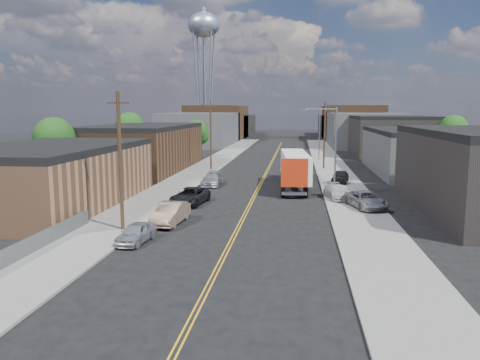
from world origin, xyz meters
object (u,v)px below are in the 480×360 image
(car_right_lot_a, at_px, (366,200))
(car_ahead_truck, at_px, (299,170))
(car_left_b, at_px, (170,213))
(water_tower, at_px, (204,30))
(car_left_a, at_px, (136,233))
(car_left_c, at_px, (190,196))
(car_left_d, at_px, (212,179))
(car_right_lot_b, at_px, (337,192))
(car_right_lot_c, at_px, (340,177))
(semi_truck, at_px, (295,167))

(car_right_lot_a, distance_m, car_ahead_truck, 22.98)
(car_left_b, bearing_deg, water_tower, 104.04)
(car_left_a, bearing_deg, car_left_c, 93.22)
(car_left_a, xyz_separation_m, car_left_c, (0.65, 12.95, 0.10))
(car_left_d, xyz_separation_m, car_right_lot_b, (13.67, -7.24, 0.07))
(water_tower, distance_m, car_ahead_truck, 78.91)
(car_left_a, bearing_deg, car_left_b, 86.80)
(car_left_d, bearing_deg, car_left_b, -88.91)
(car_right_lot_c, relative_size, car_ahead_truck, 0.95)
(water_tower, xyz_separation_m, car_right_lot_a, (32.36, -90.22, -29.76))
(car_left_a, bearing_deg, semi_truck, 73.21)
(car_left_a, distance_m, car_right_lot_b, 22.14)
(car_left_a, bearing_deg, car_ahead_truck, 78.98)
(car_left_a, height_order, car_left_c, car_left_c)
(semi_truck, xyz_separation_m, car_left_a, (-10.27, -24.31, -1.62))
(semi_truck, xyz_separation_m, car_left_c, (-9.62, -11.36, -1.52))
(car_left_a, xyz_separation_m, car_left_d, (0.76, 24.03, 0.07))
(water_tower, relative_size, car_right_lot_c, 8.53)
(car_right_lot_b, relative_size, car_right_lot_c, 1.06)
(semi_truck, xyz_separation_m, car_right_lot_b, (4.15, -7.52, -1.48))
(car_ahead_truck, bearing_deg, semi_truck, -92.36)
(car_left_a, bearing_deg, water_tower, 104.83)
(car_left_d, bearing_deg, car_right_lot_b, -27.20)
(car_left_a, bearing_deg, car_left_d, 94.30)
(car_left_b, bearing_deg, car_left_a, -94.97)
(car_left_d, xyz_separation_m, car_ahead_truck, (9.97, 10.76, -0.11))
(water_tower, height_order, car_right_lot_c, water_tower)
(semi_truck, bearing_deg, car_ahead_truck, 83.07)
(car_left_a, bearing_deg, car_right_lot_a, 43.27)
(car_left_a, height_order, car_right_lot_a, car_right_lot_a)
(car_left_a, relative_size, car_left_b, 0.79)
(semi_truck, distance_m, car_right_lot_b, 8.72)
(car_left_d, relative_size, car_ahead_truck, 1.12)
(car_left_a, relative_size, car_right_lot_a, 0.75)
(car_left_b, relative_size, car_right_lot_a, 0.95)
(car_right_lot_a, xyz_separation_m, car_right_lot_b, (-2.16, 4.22, -0.07))
(car_left_a, xyz_separation_m, car_right_lot_c, (15.61, 27.03, 0.22))
(car_left_b, xyz_separation_m, car_left_c, (-0.23, 7.59, -0.05))
(car_right_lot_b, bearing_deg, water_tower, 98.52)
(car_left_a, xyz_separation_m, car_left_b, (0.88, 5.36, 0.16))
(car_left_c, bearing_deg, car_left_b, -81.43)
(car_ahead_truck, bearing_deg, car_left_c, -114.63)
(car_left_d, height_order, car_right_lot_b, car_left_d)
(water_tower, xyz_separation_m, car_ahead_truck, (26.50, -68.00, -30.01))
(semi_truck, relative_size, car_right_lot_b, 3.40)
(car_left_a, xyz_separation_m, car_right_lot_a, (16.59, 12.58, 0.21))
(car_ahead_truck, bearing_deg, car_left_d, -132.68)
(car_left_a, height_order, car_ahead_truck, car_left_a)
(car_left_d, bearing_deg, car_left_a, -91.09)
(car_left_a, relative_size, car_right_lot_c, 0.91)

